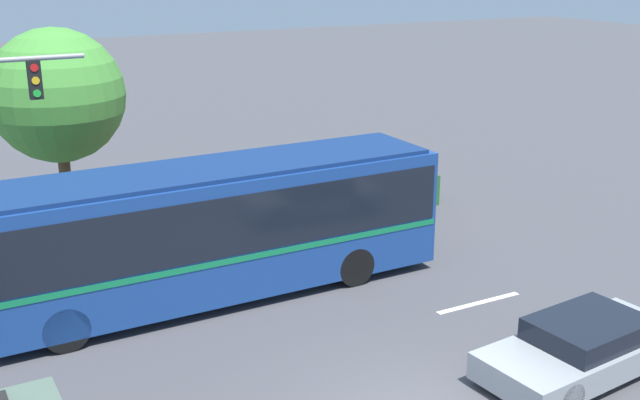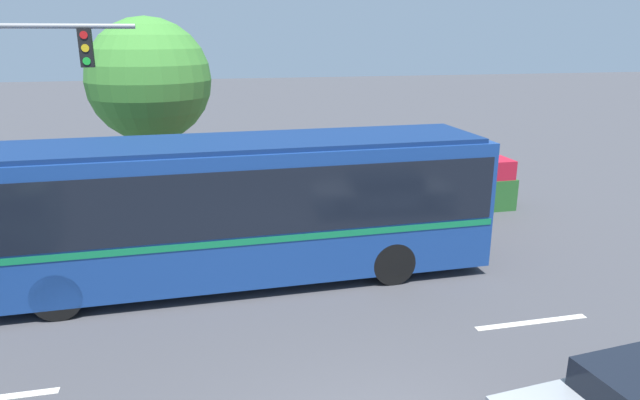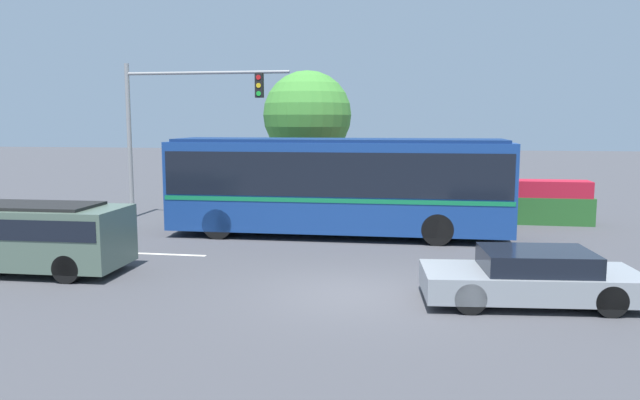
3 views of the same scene
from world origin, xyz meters
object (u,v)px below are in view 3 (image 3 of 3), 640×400
city_bus (337,181)px  street_tree_left (307,115)px  suv_left_lane (33,233)px  traffic_light_pole (172,114)px  sedan_foreground (532,278)px

city_bus → street_tree_left: (-2.23, 6.54, 2.23)m
suv_left_lane → traffic_light_pole: 9.30m
city_bus → traffic_light_pole: 7.68m
traffic_light_pole → street_tree_left: traffic_light_pole is taller
city_bus → sedan_foreground: 8.69m
street_tree_left → traffic_light_pole: bearing=-139.6°
city_bus → street_tree_left: street_tree_left is taller
sedan_foreground → street_tree_left: bearing=-67.0°
city_bus → suv_left_lane: 9.36m
city_bus → sedan_foreground: size_ratio=2.43×
city_bus → suv_left_lane: bearing=40.8°
suv_left_lane → traffic_light_pole: size_ratio=0.72×
suv_left_lane → traffic_light_pole: bearing=-91.9°
city_bus → sedan_foreground: city_bus is taller
city_bus → suv_left_lane: size_ratio=2.39×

